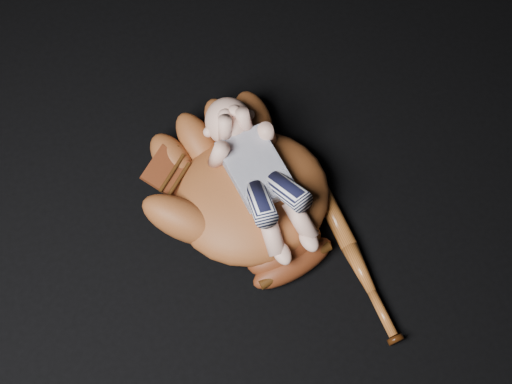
% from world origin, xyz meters
% --- Properties ---
extents(baseball_glove, '(0.55, 0.59, 0.16)m').
position_xyz_m(baseball_glove, '(0.06, -0.06, 0.08)').
color(baseball_glove, brown).
rests_on(baseball_glove, ground).
extents(newborn_baby, '(0.25, 0.42, 0.16)m').
position_xyz_m(newborn_baby, '(0.08, -0.06, 0.14)').
color(newborn_baby, '#D79F8A').
rests_on(newborn_baby, baseball_glove).
extents(baseball_bat, '(0.08, 0.42, 0.04)m').
position_xyz_m(baseball_bat, '(0.24, -0.24, 0.02)').
color(baseball_bat, brown).
rests_on(baseball_bat, ground).
extents(baseball, '(0.09, 0.09, 0.08)m').
position_xyz_m(baseball, '(0.19, -0.01, 0.04)').
color(baseball, white).
rests_on(baseball, ground).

